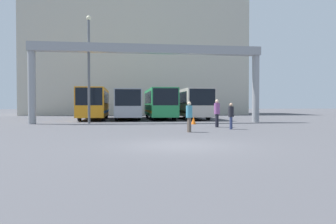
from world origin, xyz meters
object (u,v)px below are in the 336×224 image
object	(u,v)px
bus_slot_1	(127,103)
lamp_post	(89,65)
bus_slot_0	(94,102)
pedestrian_near_left	(217,113)
pedestrian_far_center	(231,115)
bus_slot_2	(160,102)
pedestrian_near_center	(189,116)
bus_slot_3	(191,102)
traffic_cone	(194,120)

from	to	relation	value
bus_slot_1	lamp_post	bearing A→B (deg)	-111.31
bus_slot_0	pedestrian_near_left	world-z (taller)	bus_slot_0
pedestrian_far_center	bus_slot_1	bearing A→B (deg)	-140.39
bus_slot_0	bus_slot_2	bearing A→B (deg)	0.82
pedestrian_near_center	lamp_post	world-z (taller)	lamp_post
pedestrian_far_center	bus_slot_0	bearing A→B (deg)	-129.10
bus_slot_2	pedestrian_near_left	world-z (taller)	bus_slot_2
bus_slot_2	pedestrian_far_center	xyz separation A→B (m)	(2.83, -14.55, -0.92)
pedestrian_far_center	bus_slot_3	bearing A→B (deg)	-164.42
bus_slot_1	bus_slot_2	distance (m)	3.41
bus_slot_3	pedestrian_near_left	xyz separation A→B (m)	(-0.85, -12.73, -0.77)
bus_slot_3	pedestrian_near_left	bearing A→B (deg)	-93.81
pedestrian_near_left	traffic_cone	world-z (taller)	pedestrian_near_left
traffic_cone	pedestrian_far_center	bearing A→B (deg)	-77.07
bus_slot_0	bus_slot_1	xyz separation A→B (m)	(3.34, 0.78, -0.07)
pedestrian_far_center	lamp_post	world-z (taller)	lamp_post
bus_slot_3	traffic_cone	bearing A→B (deg)	-100.40
bus_slot_0	pedestrian_near_center	distance (m)	17.46
bus_slot_0	traffic_cone	world-z (taller)	bus_slot_0
bus_slot_1	bus_slot_3	distance (m)	6.70
bus_slot_0	traffic_cone	size ratio (longest dim) A/B	16.90
traffic_cone	pedestrian_near_left	bearing A→B (deg)	-75.36
pedestrian_near_center	pedestrian_near_left	size ratio (longest dim) A/B	0.91
bus_slot_2	bus_slot_3	size ratio (longest dim) A/B	0.98
bus_slot_0	pedestrian_near_center	world-z (taller)	bus_slot_0
lamp_post	bus_slot_0	bearing A→B (deg)	91.87
bus_slot_3	pedestrian_near_center	world-z (taller)	bus_slot_3
pedestrian_far_center	pedestrian_near_left	size ratio (longest dim) A/B	0.87
pedestrian_near_center	lamp_post	distance (m)	11.60
bus_slot_0	bus_slot_3	size ratio (longest dim) A/B	0.96
bus_slot_3	pedestrian_near_center	size ratio (longest dim) A/B	6.18
bus_slot_3	pedestrian_far_center	xyz separation A→B (m)	(-0.51, -14.65, -0.91)
pedestrian_near_left	bus_slot_1	bearing A→B (deg)	31.07
bus_slot_0	bus_slot_1	bearing A→B (deg)	13.11
pedestrian_near_left	lamp_post	size ratio (longest dim) A/B	0.22
bus_slot_1	bus_slot_3	world-z (taller)	bus_slot_3
bus_slot_2	lamp_post	world-z (taller)	lamp_post
bus_slot_2	lamp_post	size ratio (longest dim) A/B	1.19
bus_slot_1	pedestrian_near_center	distance (m)	17.26
bus_slot_1	traffic_cone	size ratio (longest dim) A/B	19.53
traffic_cone	bus_slot_0	bearing A→B (deg)	132.07
bus_slot_1	pedestrian_near_center	size ratio (longest dim) A/B	6.88
pedestrian_near_left	bus_slot_0	bearing A→B (deg)	43.60
pedestrian_near_left	lamp_post	distance (m)	11.04
pedestrian_far_center	pedestrian_near_left	world-z (taller)	pedestrian_near_left
bus_slot_3	pedestrian_near_center	xyz separation A→B (m)	(-3.48, -16.36, -0.87)
bus_slot_2	pedestrian_far_center	distance (m)	14.85
bus_slot_0	traffic_cone	bearing A→B (deg)	-47.93
bus_slot_0	pedestrian_near_center	xyz separation A→B (m)	(6.54, -16.16, -0.88)
traffic_cone	bus_slot_3	bearing A→B (deg)	79.60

